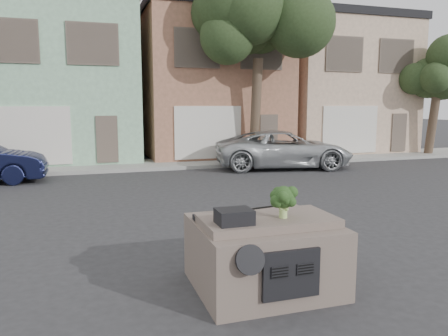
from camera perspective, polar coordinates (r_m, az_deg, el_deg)
name	(u,v)px	position (r m, az deg, el deg)	size (l,w,h in m)	color
ground_plane	(209,232)	(9.50, -2.02, -8.33)	(120.00, 120.00, 0.00)	#303033
sidewalk	(144,165)	(19.60, -10.40, 0.40)	(40.00, 3.00, 0.15)	gray
townhouse_mint	(60,83)	(23.31, -20.66, 10.37)	(7.20, 8.20, 7.55)	#8EBE9A
townhouse_tan	(207,85)	(24.17, -2.29, 10.79)	(7.20, 8.20, 7.55)	#9B664E
townhouse_beige	(328,87)	(27.16, 13.40, 10.30)	(7.20, 8.20, 7.55)	#C9A88D
silver_pickup	(283,168)	(19.01, 7.76, -0.01)	(2.69, 5.83, 1.62)	#B9BDC1
tree_near	(256,70)	(20.07, 4.21, 12.65)	(4.40, 4.00, 8.50)	#2A3D1E
tree_far	(434,99)	(25.49, 25.74, 8.11)	(3.20, 3.00, 6.00)	#2A3D1E
car_dashboard	(263,251)	(6.63, 5.14, -10.73)	(2.00, 1.80, 1.12)	#695A50
instrument_hump	(234,216)	(5.93, 1.35, -6.35)	(0.48, 0.38, 0.20)	black
wiper_arm	(271,207)	(6.92, 6.12, -5.02)	(0.70, 0.03, 0.02)	black
broccoli	(283,202)	(6.25, 7.76, -4.38)	(0.38, 0.38, 0.47)	#1E3716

